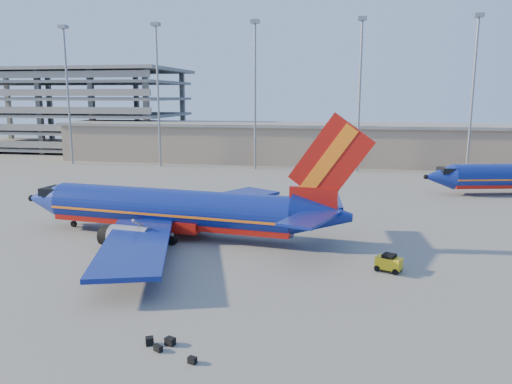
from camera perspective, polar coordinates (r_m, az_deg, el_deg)
ground at (r=55.00m, az=-4.02°, el=-4.30°), size 220.00×220.00×0.00m
terminal_building at (r=109.81m, az=8.83°, el=5.53°), size 122.00×16.00×8.50m
parking_garage at (r=146.41m, az=-20.65°, el=9.20°), size 62.00×32.00×21.40m
light_mast_row at (r=97.72m, az=5.80°, el=12.72°), size 101.60×1.60×28.65m
aircraft_main at (r=52.17m, az=-8.91°, el=-2.11°), size 38.28×36.64×12.98m
baggage_tug at (r=43.42m, az=14.94°, el=-7.78°), size 2.39×1.98×1.48m
luggage_pile at (r=30.65m, az=-10.29°, el=-16.90°), size 3.69×2.26×0.48m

